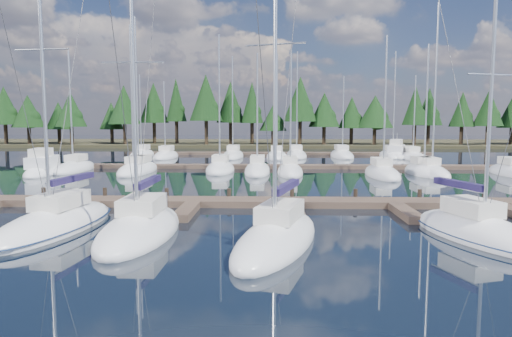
{
  "coord_description": "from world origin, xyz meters",
  "views": [
    {
      "loc": [
        -1.35,
        -9.6,
        5.17
      ],
      "look_at": [
        -2.38,
        22.0,
        1.86
      ],
      "focal_mm": 32.0,
      "sensor_mm": 36.0,
      "label": 1
    }
  ],
  "objects_px": {
    "front_sailboat_3": "(278,238)",
    "motor_yacht_left": "(43,169)",
    "front_sailboat_1": "(56,224)",
    "main_dock": "(293,204)",
    "front_sailboat_2": "(141,229)",
    "front_sailboat_4": "(477,232)",
    "motor_yacht_right": "(396,154)"
  },
  "relations": [
    {
      "from": "front_sailboat_1",
      "to": "motor_yacht_right",
      "type": "distance_m",
      "value": 52.21
    },
    {
      "from": "front_sailboat_3",
      "to": "motor_yacht_right",
      "type": "distance_m",
      "value": 49.61
    },
    {
      "from": "front_sailboat_2",
      "to": "front_sailboat_3",
      "type": "xyz_separation_m",
      "value": [
        6.19,
        -1.41,
        0.01
      ]
    },
    {
      "from": "main_dock",
      "to": "front_sailboat_4",
      "type": "distance_m",
      "value": 10.4
    },
    {
      "from": "front_sailboat_3",
      "to": "front_sailboat_4",
      "type": "relative_size",
      "value": 1.15
    },
    {
      "from": "front_sailboat_3",
      "to": "front_sailboat_1",
      "type": "bearing_deg",
      "value": 167.28
    },
    {
      "from": "front_sailboat_2",
      "to": "motor_yacht_right",
      "type": "xyz_separation_m",
      "value": [
        23.68,
        45.02,
        0.19
      ]
    },
    {
      "from": "front_sailboat_4",
      "to": "motor_yacht_left",
      "type": "bearing_deg",
      "value": 143.07
    },
    {
      "from": "front_sailboat_1",
      "to": "front_sailboat_3",
      "type": "distance_m",
      "value": 10.8
    },
    {
      "from": "front_sailboat_3",
      "to": "main_dock",
      "type": "bearing_deg",
      "value": 82.7
    },
    {
      "from": "main_dock",
      "to": "front_sailboat_2",
      "type": "bearing_deg",
      "value": -136.59
    },
    {
      "from": "front_sailboat_2",
      "to": "front_sailboat_3",
      "type": "bearing_deg",
      "value": -12.84
    },
    {
      "from": "front_sailboat_1",
      "to": "motor_yacht_right",
      "type": "height_order",
      "value": "front_sailboat_1"
    },
    {
      "from": "front_sailboat_2",
      "to": "motor_yacht_left",
      "type": "relative_size",
      "value": 1.61
    },
    {
      "from": "front_sailboat_3",
      "to": "motor_yacht_right",
      "type": "height_order",
      "value": "front_sailboat_3"
    },
    {
      "from": "main_dock",
      "to": "motor_yacht_left",
      "type": "distance_m",
      "value": 28.9
    },
    {
      "from": "main_dock",
      "to": "motor_yacht_left",
      "type": "bearing_deg",
      "value": 144.85
    },
    {
      "from": "motor_yacht_left",
      "to": "motor_yacht_right",
      "type": "distance_m",
      "value": 45.47
    },
    {
      "from": "front_sailboat_4",
      "to": "main_dock",
      "type": "bearing_deg",
      "value": 138.11
    },
    {
      "from": "front_sailboat_2",
      "to": "motor_yacht_right",
      "type": "bearing_deg",
      "value": 62.26
    },
    {
      "from": "front_sailboat_4",
      "to": "motor_yacht_right",
      "type": "xyz_separation_m",
      "value": [
        8.68,
        45.1,
        0.19
      ]
    },
    {
      "from": "front_sailboat_3",
      "to": "motor_yacht_right",
      "type": "relative_size",
      "value": 1.66
    },
    {
      "from": "front_sailboat_3",
      "to": "front_sailboat_4",
      "type": "xyz_separation_m",
      "value": [
        8.8,
        1.33,
        -0.01
      ]
    },
    {
      "from": "main_dock",
      "to": "motor_yacht_left",
      "type": "relative_size",
      "value": 5.09
    },
    {
      "from": "front_sailboat_3",
      "to": "motor_yacht_left",
      "type": "xyz_separation_m",
      "value": [
        -22.57,
        24.91,
        0.17
      ]
    },
    {
      "from": "front_sailboat_3",
      "to": "motor_yacht_left",
      "type": "distance_m",
      "value": 33.61
    },
    {
      "from": "motor_yacht_left",
      "to": "front_sailboat_1",
      "type": "bearing_deg",
      "value": -61.9
    },
    {
      "from": "front_sailboat_3",
      "to": "front_sailboat_4",
      "type": "bearing_deg",
      "value": 8.58
    },
    {
      "from": "front_sailboat_4",
      "to": "motor_yacht_left",
      "type": "xyz_separation_m",
      "value": [
        -31.37,
        23.58,
        0.18
      ]
    },
    {
      "from": "main_dock",
      "to": "motor_yacht_right",
      "type": "distance_m",
      "value": 41.54
    },
    {
      "from": "front_sailboat_3",
      "to": "motor_yacht_left",
      "type": "bearing_deg",
      "value": 132.18
    },
    {
      "from": "front_sailboat_4",
      "to": "motor_yacht_right",
      "type": "bearing_deg",
      "value": 79.11
    }
  ]
}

